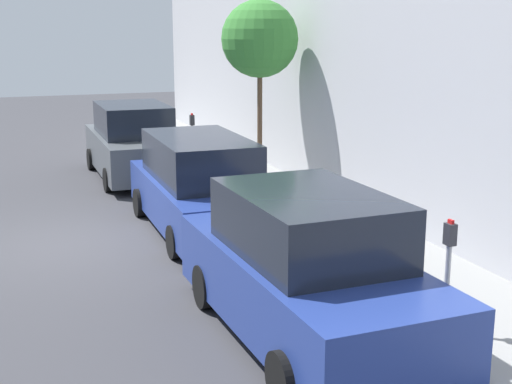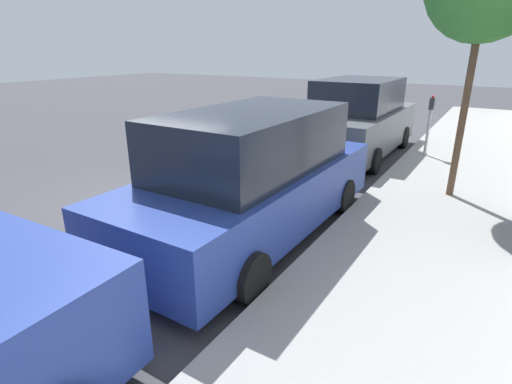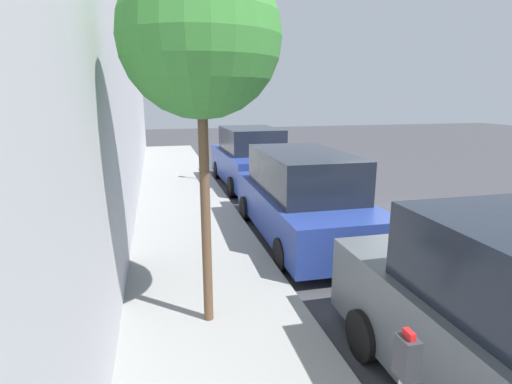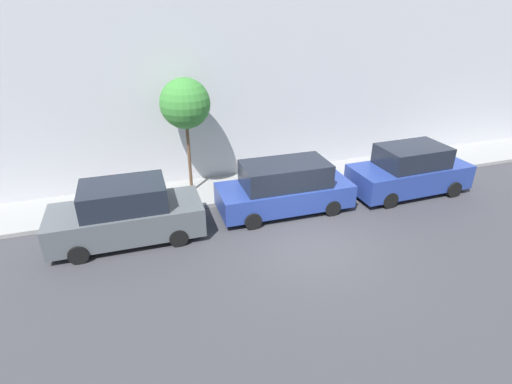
{
  "view_description": "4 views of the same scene",
  "coord_description": "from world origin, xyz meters",
  "px_view_note": "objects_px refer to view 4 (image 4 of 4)",
  "views": [
    {
      "loc": [
        -1.35,
        -13.3,
        4.02
      ],
      "look_at": [
        3.18,
        -1.26,
        1.0
      ],
      "focal_mm": 50.0,
      "sensor_mm": 36.0,
      "label": 1
    },
    {
      "loc": [
        5.42,
        -4.86,
        2.73
      ],
      "look_at": [
        2.94,
        -0.79,
        1.0
      ],
      "focal_mm": 28.0,
      "sensor_mm": 36.0,
      "label": 2
    },
    {
      "loc": [
        5.42,
        7.78,
        3.07
      ],
      "look_at": [
        3.38,
        -0.42,
        1.0
      ],
      "focal_mm": 28.0,
      "sensor_mm": 36.0,
      "label": 3
    },
    {
      "loc": [
        -9.73,
        5.07,
        7.19
      ],
      "look_at": [
        2.3,
        1.1,
        1.0
      ],
      "focal_mm": 28.0,
      "sensor_mm": 36.0,
      "label": 4
    }
  ],
  "objects_px": {
    "parked_minivan_second": "(285,188)",
    "parked_suv_third": "(126,214)",
    "parking_meter_near": "(401,152)",
    "parking_meter_far": "(114,190)",
    "parked_suv_nearest": "(410,171)",
    "street_tree": "(185,104)"
  },
  "relations": [
    {
      "from": "parked_minivan_second",
      "to": "parked_suv_third",
      "type": "xyz_separation_m",
      "value": [
        -0.22,
        5.58,
        0.01
      ]
    },
    {
      "from": "parked_suv_third",
      "to": "parking_meter_near",
      "type": "bearing_deg",
      "value": -81.58
    },
    {
      "from": "parking_meter_far",
      "to": "parked_suv_third",
      "type": "bearing_deg",
      "value": -168.92
    },
    {
      "from": "parked_minivan_second",
      "to": "parking_meter_near",
      "type": "relative_size",
      "value": 3.28
    },
    {
      "from": "parked_suv_nearest",
      "to": "parked_suv_third",
      "type": "distance_m",
      "value": 10.92
    },
    {
      "from": "parked_minivan_second",
      "to": "parked_suv_third",
      "type": "relative_size",
      "value": 1.02
    },
    {
      "from": "parked_minivan_second",
      "to": "street_tree",
      "type": "height_order",
      "value": "street_tree"
    },
    {
      "from": "parked_suv_nearest",
      "to": "parked_suv_third",
      "type": "bearing_deg",
      "value": 90.53
    },
    {
      "from": "street_tree",
      "to": "parked_minivan_second",
      "type": "bearing_deg",
      "value": -128.61
    },
    {
      "from": "parked_suv_third",
      "to": "parking_meter_far",
      "type": "distance_m",
      "value": 1.76
    },
    {
      "from": "parked_suv_nearest",
      "to": "parking_meter_far",
      "type": "distance_m",
      "value": 11.38
    },
    {
      "from": "parking_meter_far",
      "to": "parked_suv_nearest",
      "type": "bearing_deg",
      "value": -98.22
    },
    {
      "from": "street_tree",
      "to": "parking_meter_far",
      "type": "bearing_deg",
      "value": 107.83
    },
    {
      "from": "parking_meter_far",
      "to": "parking_meter_near",
      "type": "bearing_deg",
      "value": -90.0
    },
    {
      "from": "parking_meter_near",
      "to": "street_tree",
      "type": "distance_m",
      "value": 9.54
    },
    {
      "from": "parked_suv_third",
      "to": "parking_meter_far",
      "type": "bearing_deg",
      "value": 11.08
    },
    {
      "from": "parked_minivan_second",
      "to": "parking_meter_far",
      "type": "relative_size",
      "value": 3.34
    },
    {
      "from": "parking_meter_near",
      "to": "parking_meter_far",
      "type": "bearing_deg",
      "value": 90.0
    },
    {
      "from": "parked_suv_third",
      "to": "street_tree",
      "type": "relative_size",
      "value": 1.08
    },
    {
      "from": "parked_suv_nearest",
      "to": "parking_meter_far",
      "type": "bearing_deg",
      "value": 81.78
    },
    {
      "from": "parking_meter_near",
      "to": "parking_meter_far",
      "type": "height_order",
      "value": "parking_meter_near"
    },
    {
      "from": "parked_minivan_second",
      "to": "parking_meter_near",
      "type": "bearing_deg",
      "value": -76.12
    }
  ]
}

